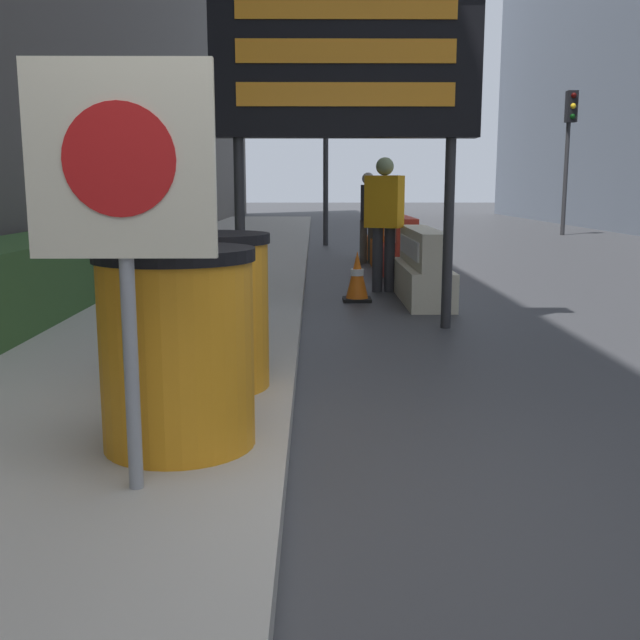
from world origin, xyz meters
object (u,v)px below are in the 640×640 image
warning_sign (122,190)px  pedestrian_passerby (368,210)px  jersey_barrier_red_striped (400,250)px  traffic_light_far_side (569,132)px  barrel_drum_middle (210,311)px  jersey_barrier_cream (422,269)px  barrel_drum_foreground (177,348)px  message_board (345,52)px  traffic_light_near_curb (326,130)px  jersey_barrier_orange_near (386,241)px  pedestrian_worker (384,213)px  traffic_cone_near (357,277)px

warning_sign → pedestrian_passerby: (1.71, 10.57, -0.42)m
jersey_barrier_red_striped → traffic_light_far_side: 11.65m
barrel_drum_middle → jersey_barrier_cream: size_ratio=0.46×
barrel_drum_middle → jersey_barrier_cream: (1.97, 4.51, -0.24)m
jersey_barrier_cream → barrel_drum_foreground: bearing=-109.5°
barrel_drum_foreground → traffic_light_far_side: 19.54m
message_board → traffic_light_near_curb: 10.35m
jersey_barrier_cream → jersey_barrier_red_striped: 2.40m
traffic_light_near_curb → jersey_barrier_orange_near: bearing=-75.3°
jersey_barrier_cream → jersey_barrier_red_striped: bearing=90.0°
jersey_barrier_red_striped → jersey_barrier_cream: bearing=-90.0°
traffic_light_near_curb → traffic_light_far_side: bearing=28.3°
jersey_barrier_cream → pedestrian_worker: 1.09m
barrel_drum_foreground → warning_sign: 0.93m
barrel_drum_foreground → warning_sign: (-0.09, -0.55, 0.75)m
jersey_barrier_red_striped → pedestrian_worker: 1.78m
message_board → jersey_barrier_orange_near: 6.82m
traffic_light_far_side → pedestrian_passerby: 10.09m
jersey_barrier_red_striped → traffic_cone_near: size_ratio=3.12×
warning_sign → pedestrian_worker: bearing=76.5°
jersey_barrier_orange_near → traffic_cone_near: bearing=-99.8°
traffic_light_near_curb → pedestrian_passerby: bearing=-80.5°
traffic_cone_near → traffic_light_far_side: size_ratio=0.15×
barrel_drum_foreground → pedestrian_worker: bearing=76.1°
barrel_drum_foreground → jersey_barrier_red_striped: bearing=76.1°
message_board → jersey_barrier_red_striped: bearing=76.3°
warning_sign → jersey_barrier_orange_near: warning_sign is taller
jersey_barrier_red_striped → traffic_light_far_side: bearing=59.5°
barrel_drum_foreground → traffic_cone_near: bearing=77.9°
pedestrian_worker → barrel_drum_foreground: bearing=-78.4°
jersey_barrier_orange_near → traffic_light_near_curb: traffic_light_near_curb is taller
traffic_light_far_side → pedestrian_worker: bearing=-118.4°
jersey_barrier_red_striped → message_board: bearing=-103.7°
barrel_drum_middle → jersey_barrier_red_striped: (1.97, 6.91, -0.22)m
jersey_barrier_red_striped → barrel_drum_foreground: bearing=-103.9°
barrel_drum_middle → pedestrian_passerby: 9.09m
traffic_cone_near → message_board: bearing=-97.5°
jersey_barrier_red_striped → traffic_light_near_curb: size_ratio=0.52×
barrel_drum_middle → jersey_barrier_red_striped: bearing=74.1°
jersey_barrier_cream → jersey_barrier_red_striped: jersey_barrier_red_striped is taller
barrel_drum_middle → jersey_barrier_red_striped: size_ratio=0.50×
traffic_cone_near → traffic_light_near_curb: 8.92m
warning_sign → jersey_barrier_red_striped: 8.84m
barrel_drum_middle → jersey_barrier_orange_near: bearing=77.7°
traffic_light_near_curb → pedestrian_passerby: (0.69, -4.11, -1.70)m
warning_sign → pedestrian_passerby: size_ratio=1.06×
traffic_cone_near → traffic_light_near_curb: traffic_light_near_curb is taller
barrel_drum_foreground → traffic_light_near_curb: (0.93, 14.12, 2.03)m
traffic_cone_near → barrel_drum_middle: bearing=-104.8°
message_board → pedestrian_worker: (0.63, 2.59, -1.58)m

